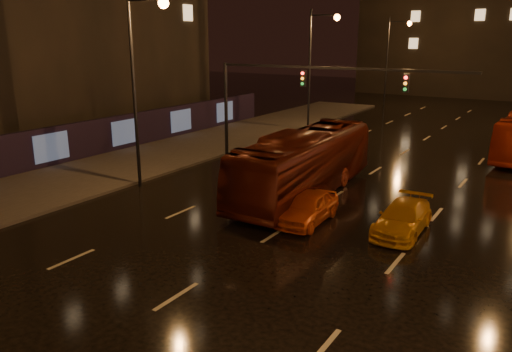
{
  "coord_description": "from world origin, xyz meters",
  "views": [
    {
      "loc": [
        9.56,
        -6.39,
        7.74
      ],
      "look_at": [
        -0.59,
        9.51,
        2.5
      ],
      "focal_mm": 35.0,
      "sensor_mm": 36.0,
      "label": 1
    }
  ],
  "objects": [
    {
      "name": "sidewalk_left",
      "position": [
        -13.5,
        15.0,
        0.07
      ],
      "size": [
        7.0,
        70.0,
        0.15
      ],
      "primitive_type": "cube",
      "color": "#38332D",
      "rests_on": "ground"
    },
    {
      "name": "bus_red",
      "position": [
        -1.5,
        15.54,
        1.64
      ],
      "size": [
        3.19,
        11.86,
        3.28
      ],
      "primitive_type": "imported",
      "rotation": [
        0.0,
        0.0,
        0.04
      ],
      "color": "#4C150A",
      "rests_on": "ground"
    },
    {
      "name": "traffic_signal",
      "position": [
        -5.06,
        20.0,
        4.74
      ],
      "size": [
        15.31,
        0.32,
        6.2
      ],
      "color": "black",
      "rests_on": "ground"
    },
    {
      "name": "hoarding_left",
      "position": [
        -17.2,
        12.0,
        1.25
      ],
      "size": [
        0.3,
        46.0,
        2.5
      ],
      "primitive_type": "cube",
      "color": "black",
      "rests_on": "ground"
    },
    {
      "name": "taxi_near",
      "position": [
        0.5,
        12.0,
        0.67
      ],
      "size": [
        1.73,
        4.01,
        1.35
      ],
      "primitive_type": "imported",
      "rotation": [
        0.0,
        0.0,
        0.04
      ],
      "color": "#DF5315",
      "rests_on": "ground"
    },
    {
      "name": "taxi_far",
      "position": [
        4.3,
        13.02,
        0.62
      ],
      "size": [
        1.86,
        4.3,
        1.23
      ],
      "primitive_type": "imported",
      "rotation": [
        0.0,
        0.0,
        0.03
      ],
      "color": "#C37D12",
      "rests_on": "ground"
    },
    {
      "name": "ground",
      "position": [
        0.0,
        20.0,
        0.0
      ],
      "size": [
        140.0,
        140.0,
        0.0
      ],
      "primitive_type": "plane",
      "color": "black",
      "rests_on": "ground"
    }
  ]
}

